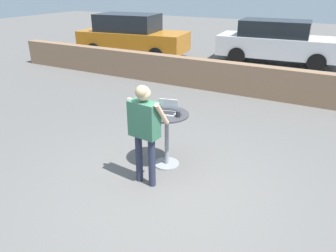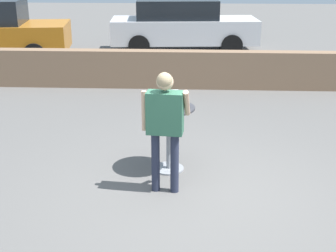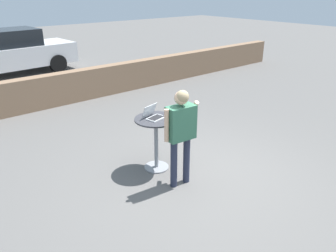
% 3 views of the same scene
% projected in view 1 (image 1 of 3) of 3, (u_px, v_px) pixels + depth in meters
% --- Properties ---
extents(ground_plane, '(50.00, 50.00, 0.00)m').
position_uv_depth(ground_plane, '(165.00, 192.00, 4.98)').
color(ground_plane, '#5B5956').
extents(pavement_kerb, '(17.58, 0.35, 0.87)m').
position_uv_depth(pavement_kerb, '(257.00, 81.00, 9.00)').
color(pavement_kerb, '#84664C').
rests_on(pavement_kerb, ground_plane).
extents(cafe_table, '(0.73, 0.73, 0.96)m').
position_uv_depth(cafe_table, '(167.00, 130.00, 5.49)').
color(cafe_table, gray).
rests_on(cafe_table, ground_plane).
extents(laptop, '(0.37, 0.35, 0.22)m').
position_uv_depth(laptop, '(167.00, 110.00, 5.39)').
color(laptop, silver).
rests_on(laptop, cafe_table).
extents(coffee_mug, '(0.11, 0.07, 0.09)m').
position_uv_depth(coffee_mug, '(178.00, 114.00, 5.22)').
color(coffee_mug, '#232328').
rests_on(coffee_mug, cafe_table).
extents(standing_person, '(0.62, 0.34, 1.62)m').
position_uv_depth(standing_person, '(144.00, 123.00, 4.82)').
color(standing_person, '#282D42').
rests_on(standing_person, ground_plane).
extents(parked_car_near_street, '(4.69, 2.05, 1.63)m').
position_uv_depth(parked_car_near_street, '(278.00, 42.00, 12.52)').
color(parked_car_near_street, silver).
rests_on(parked_car_near_street, ground_plane).
extents(parked_car_further_down, '(4.70, 2.37, 1.74)m').
position_uv_depth(parked_car_further_down, '(132.00, 36.00, 13.72)').
color(parked_car_further_down, '#B76B19').
rests_on(parked_car_further_down, ground_plane).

